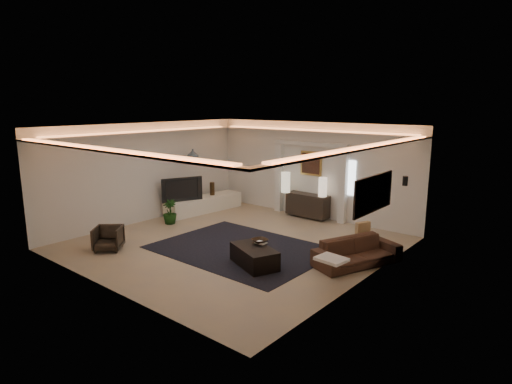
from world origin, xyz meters
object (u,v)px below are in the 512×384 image
Objects in this scene: sofa at (357,252)px; console at (308,205)px; coffee_table at (254,257)px; armchair at (108,238)px.

console is at bearing 71.45° from sofa.
console is 4.29m from coffee_table.
armchair is at bearing 143.06° from sofa.
console reaches higher than sofa.
coffee_table is 3.64m from armchair.
console reaches higher than coffee_table.
armchair reaches higher than coffee_table.
coffee_table is (1.29, -4.09, -0.20)m from console.
sofa reaches higher than coffee_table.
console is 3.94m from sofa.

